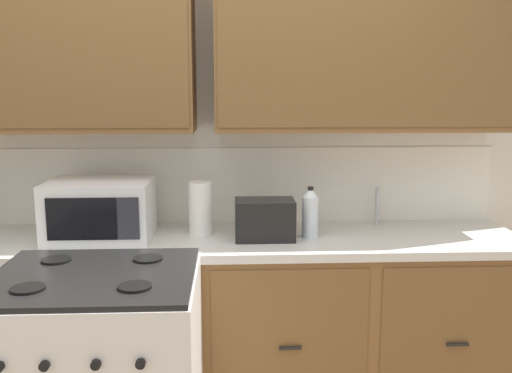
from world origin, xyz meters
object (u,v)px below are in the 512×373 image
Objects in this scene: toaster at (265,219)px; paper_towel_roll at (201,208)px; microwave at (100,210)px; bottle_clear at (310,213)px.

paper_towel_roll reaches higher than toaster.
microwave reaches higher than toaster.
toaster is at bearing -174.31° from bottle_clear.
paper_towel_roll is 0.53m from bottle_clear.
bottle_clear is at bearing -0.94° from microwave.
toaster is 1.13× the size of bottle_clear.
paper_towel_roll is at bearing 8.44° from microwave.
microwave is 1.85× the size of paper_towel_roll.
toaster is (0.78, -0.04, -0.04)m from microwave.
bottle_clear is at bearing -9.30° from paper_towel_roll.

